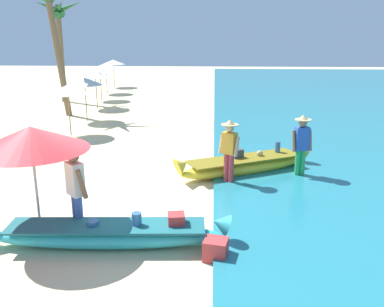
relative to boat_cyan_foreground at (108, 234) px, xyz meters
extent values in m
plane|color=beige|center=(-0.45, 1.41, -0.24)|extent=(80.00, 80.00, 0.00)
ellipsoid|color=#33B2BC|center=(-0.02, 0.00, -0.04)|extent=(4.30, 0.91, 0.41)
cone|color=#33B2BC|center=(2.06, 0.11, 0.22)|extent=(0.42, 0.43, 0.48)
cube|color=#1C6267|center=(-0.02, 0.00, 0.17)|extent=(3.62, 0.88, 0.04)
cube|color=#B73333|center=(1.25, 0.13, 0.27)|extent=(0.35, 0.35, 0.21)
cylinder|color=#386699|center=(0.54, 0.04, 0.29)|extent=(0.18, 0.18, 0.25)
cylinder|color=#386699|center=(-0.26, 0.00, 0.22)|extent=(0.22, 0.22, 0.10)
ellipsoid|color=yellow|center=(2.79, 4.24, -0.02)|extent=(3.80, 2.45, 0.45)
cone|color=yellow|center=(1.11, 3.40, 0.26)|extent=(0.60, 0.63, 0.55)
cone|color=yellow|center=(4.46, 5.08, 0.26)|extent=(0.60, 0.63, 0.55)
cube|color=olive|center=(2.79, 4.24, 0.21)|extent=(3.26, 2.19, 0.04)
cylinder|color=#386699|center=(3.76, 4.85, 0.38)|extent=(0.15, 0.15, 0.33)
sphere|color=tan|center=(3.22, 4.47, 0.30)|extent=(0.17, 0.17, 0.17)
cube|color=#424247|center=(2.56, 4.27, 0.34)|extent=(0.39, 0.38, 0.25)
cylinder|color=#B2383D|center=(2.37, 3.31, 0.18)|extent=(0.14, 0.14, 0.84)
cylinder|color=#B2383D|center=(2.26, 3.39, 0.18)|extent=(0.14, 0.14, 0.84)
cube|color=gold|center=(2.32, 3.35, 0.88)|extent=(0.42, 0.39, 0.55)
cylinder|color=tan|center=(2.49, 3.20, 0.83)|extent=(0.18, 0.21, 0.50)
cylinder|color=tan|center=(2.12, 3.47, 0.83)|extent=(0.18, 0.21, 0.50)
sphere|color=tan|center=(2.32, 3.35, 1.27)|extent=(0.22, 0.22, 0.22)
cylinder|color=tan|center=(2.32, 3.35, 1.35)|extent=(0.44, 0.44, 0.02)
cone|color=tan|center=(2.32, 3.35, 1.42)|extent=(0.26, 0.26, 0.12)
cylinder|color=#3D5BA8|center=(-0.72, 0.42, 0.19)|extent=(0.14, 0.14, 0.86)
cylinder|color=#3D5BA8|center=(-0.62, 0.32, 0.19)|extent=(0.14, 0.14, 0.86)
cube|color=silver|center=(-0.67, 0.37, 0.93)|extent=(0.41, 0.41, 0.64)
cylinder|color=brown|center=(-0.81, 0.55, 0.88)|extent=(0.21, 0.21, 0.58)
cylinder|color=brown|center=(-0.49, 0.22, 0.88)|extent=(0.21, 0.21, 0.58)
sphere|color=brown|center=(-0.67, 0.37, 1.37)|extent=(0.22, 0.22, 0.22)
cylinder|color=green|center=(4.31, 4.00, 0.15)|extent=(0.14, 0.14, 0.79)
cylinder|color=green|center=(4.18, 3.97, 0.15)|extent=(0.14, 0.14, 0.79)
cube|color=#3356B2|center=(4.25, 3.98, 0.86)|extent=(0.40, 0.30, 0.62)
cylinder|color=#9E7051|center=(4.47, 4.02, 0.81)|extent=(0.13, 0.22, 0.57)
cylinder|color=#9E7051|center=(4.03, 3.91, 0.81)|extent=(0.13, 0.22, 0.57)
sphere|color=#9E7051|center=(4.25, 3.98, 1.29)|extent=(0.22, 0.22, 0.22)
cylinder|color=tan|center=(4.25, 3.98, 1.37)|extent=(0.44, 0.44, 0.02)
cone|color=tan|center=(4.25, 3.98, 1.44)|extent=(0.26, 0.26, 0.12)
cylinder|color=#B7B7BC|center=(-1.41, 0.33, 0.84)|extent=(0.05, 0.05, 2.16)
cone|color=red|center=(-1.41, 0.33, 1.72)|extent=(2.10, 2.10, 0.44)
cylinder|color=#333338|center=(-1.41, 0.33, -0.21)|extent=(0.36, 0.36, 0.06)
cylinder|color=#8E6B47|center=(-3.53, 8.44, 0.71)|extent=(0.04, 0.04, 1.90)
cone|color=silver|center=(-3.53, 8.44, 1.51)|extent=(1.60, 1.60, 0.32)
cylinder|color=#8E6B47|center=(-3.71, 11.16, 0.71)|extent=(0.04, 0.04, 1.90)
cone|color=silver|center=(-3.71, 11.16, 1.51)|extent=(1.60, 1.60, 0.32)
cylinder|color=#8E6B47|center=(-4.10, 14.26, 0.71)|extent=(0.04, 0.04, 1.90)
cone|color=silver|center=(-4.10, 14.26, 1.51)|extent=(1.60, 1.60, 0.32)
cylinder|color=#8E6B47|center=(-4.58, 16.93, 0.71)|extent=(0.04, 0.04, 1.90)
cone|color=silver|center=(-4.58, 16.93, 1.51)|extent=(1.60, 1.60, 0.32)
cylinder|color=#8E6B47|center=(-4.94, 19.70, 0.71)|extent=(0.04, 0.04, 1.90)
cone|color=silver|center=(-4.94, 19.70, 1.51)|extent=(1.60, 1.60, 0.32)
cylinder|color=#8E6B47|center=(-5.21, 22.86, 0.71)|extent=(0.04, 0.04, 1.90)
cone|color=silver|center=(-5.21, 22.86, 1.51)|extent=(1.60, 1.60, 0.32)
cylinder|color=brown|center=(-6.51, 16.32, 2.36)|extent=(0.33, 0.28, 5.20)
cone|color=#23602D|center=(-6.02, 16.28, 4.78)|extent=(1.76, 0.49, 0.92)
cone|color=#23602D|center=(-6.23, 16.74, 4.80)|extent=(1.25, 1.73, 0.88)
cone|color=#23602D|center=(-6.57, 16.81, 4.75)|extent=(0.66, 1.85, 1.02)
cone|color=#23602D|center=(-6.90, 16.54, 4.76)|extent=(1.67, 1.11, 0.97)
cone|color=#23602D|center=(-6.84, 16.13, 4.80)|extent=(1.49, 1.01, 0.86)
cone|color=#23602D|center=(-6.58, 15.88, 4.76)|extent=(0.71, 1.69, 0.97)
cone|color=#23602D|center=(-6.28, 15.97, 4.79)|extent=(1.09, 1.48, 0.87)
cylinder|color=brown|center=(-5.22, 12.35, 2.69)|extent=(0.86, 0.28, 5.89)
cube|color=#C63838|center=(1.98, -0.36, -0.06)|extent=(0.47, 0.45, 0.37)
camera|label=1|loc=(1.91, -6.88, 3.58)|focal=39.18mm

